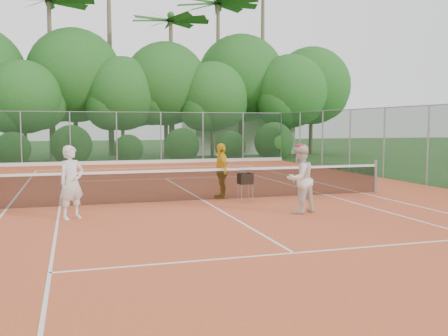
# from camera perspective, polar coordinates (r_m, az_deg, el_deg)

# --- Properties ---
(ground) EXTENTS (120.00, 120.00, 0.00)m
(ground) POSITION_cam_1_polar(r_m,az_deg,el_deg) (15.02, -2.35, -3.83)
(ground) COLOR #234C1B
(ground) RESTS_ON ground
(clay_court) EXTENTS (18.00, 36.00, 0.02)m
(clay_court) POSITION_cam_1_polar(r_m,az_deg,el_deg) (15.02, -2.35, -3.79)
(clay_court) COLOR #C9552E
(clay_court) RESTS_ON ground
(club_building) EXTENTS (8.00, 5.00, 3.00)m
(club_building) POSITION_cam_1_polar(r_m,az_deg,el_deg) (40.43, 1.46, 3.86)
(club_building) COLOR beige
(club_building) RESTS_ON ground
(tennis_net) EXTENTS (11.97, 0.10, 1.10)m
(tennis_net) POSITION_cam_1_polar(r_m,az_deg,el_deg) (14.95, -2.36, -1.81)
(tennis_net) COLOR gray
(tennis_net) RESTS_ON clay_court
(player_white) EXTENTS (0.78, 0.71, 1.78)m
(player_white) POSITION_cam_1_polar(r_m,az_deg,el_deg) (12.57, -17.03, -1.58)
(player_white) COLOR silver
(player_white) RESTS_ON clay_court
(player_center_grp) EXTENTS (1.05, 0.95, 1.80)m
(player_center_grp) POSITION_cam_1_polar(r_m,az_deg,el_deg) (12.96, 8.66, -1.23)
(player_center_grp) COLOR silver
(player_center_grp) RESTS_ON clay_court
(player_yellow) EXTENTS (0.46, 1.02, 1.71)m
(player_yellow) POSITION_cam_1_polar(r_m,az_deg,el_deg) (15.39, -0.34, -0.33)
(player_yellow) COLOR gold
(player_yellow) RESTS_ON clay_court
(ball_hopper) EXTENTS (0.38, 0.38, 0.86)m
(ball_hopper) POSITION_cam_1_polar(r_m,az_deg,el_deg) (14.64, 2.44, -1.29)
(ball_hopper) COLOR gray
(ball_hopper) RESTS_ON clay_court
(stray_ball_a) EXTENTS (0.07, 0.07, 0.07)m
(stray_ball_a) POSITION_cam_1_polar(r_m,az_deg,el_deg) (24.39, -7.13, -0.33)
(stray_ball_a) COLOR #C5E034
(stray_ball_a) RESTS_ON clay_court
(stray_ball_b) EXTENTS (0.07, 0.07, 0.07)m
(stray_ball_b) POSITION_cam_1_polar(r_m,az_deg,el_deg) (27.05, -3.33, 0.22)
(stray_ball_b) COLOR #B8D832
(stray_ball_b) RESTS_ON clay_court
(stray_ball_c) EXTENTS (0.07, 0.07, 0.07)m
(stray_ball_c) POSITION_cam_1_polar(r_m,az_deg,el_deg) (23.70, -2.44, -0.45)
(stray_ball_c) COLOR yellow
(stray_ball_c) RESTS_ON clay_court
(court_markings) EXTENTS (11.03, 23.83, 0.01)m
(court_markings) POSITION_cam_1_polar(r_m,az_deg,el_deg) (15.02, -2.35, -3.74)
(court_markings) COLOR white
(court_markings) RESTS_ON clay_court
(fence_back) EXTENTS (18.07, 0.07, 3.00)m
(fence_back) POSITION_cam_1_polar(r_m,az_deg,el_deg) (29.61, -9.68, 3.41)
(fence_back) COLOR #19381E
(fence_back) RESTS_ON clay_court
(tropical_treeline) EXTENTS (32.10, 8.49, 15.03)m
(tropical_treeline) POSITION_cam_1_polar(r_m,az_deg,el_deg) (35.08, -8.50, 9.54)
(tropical_treeline) COLOR brown
(tropical_treeline) RESTS_ON ground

